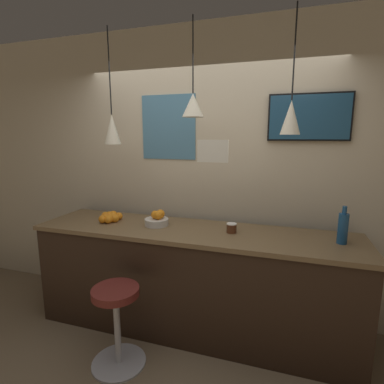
{
  "coord_description": "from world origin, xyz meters",
  "views": [
    {
      "loc": [
        0.8,
        -1.75,
        1.83
      ],
      "look_at": [
        0.0,
        0.74,
        1.34
      ],
      "focal_mm": 28.0,
      "sensor_mm": 36.0,
      "label": 1
    }
  ],
  "objects_px": {
    "bar_stool": "(117,315)",
    "mounted_tv": "(309,117)",
    "juice_bottle": "(343,228)",
    "spread_jar": "(232,228)",
    "fruit_bowl": "(157,219)"
  },
  "relations": [
    {
      "from": "juice_bottle",
      "to": "mounted_tv",
      "type": "bearing_deg",
      "value": 126.64
    },
    {
      "from": "juice_bottle",
      "to": "spread_jar",
      "type": "height_order",
      "value": "juice_bottle"
    },
    {
      "from": "bar_stool",
      "to": "mounted_tv",
      "type": "bearing_deg",
      "value": 37.19
    },
    {
      "from": "bar_stool",
      "to": "mounted_tv",
      "type": "distance_m",
      "value": 2.33
    },
    {
      "from": "fruit_bowl",
      "to": "juice_bottle",
      "type": "xyz_separation_m",
      "value": [
        1.6,
        -0.0,
        0.07
      ]
    },
    {
      "from": "juice_bottle",
      "to": "spread_jar",
      "type": "distance_m",
      "value": 0.89
    },
    {
      "from": "juice_bottle",
      "to": "mounted_tv",
      "type": "height_order",
      "value": "mounted_tv"
    },
    {
      "from": "bar_stool",
      "to": "juice_bottle",
      "type": "relative_size",
      "value": 2.18
    },
    {
      "from": "bar_stool",
      "to": "fruit_bowl",
      "type": "height_order",
      "value": "fruit_bowl"
    },
    {
      "from": "mounted_tv",
      "to": "bar_stool",
      "type": "bearing_deg",
      "value": -142.81
    },
    {
      "from": "bar_stool",
      "to": "spread_jar",
      "type": "height_order",
      "value": "spread_jar"
    },
    {
      "from": "spread_jar",
      "to": "juice_bottle",
      "type": "bearing_deg",
      "value": -0.0
    },
    {
      "from": "bar_stool",
      "to": "juice_bottle",
      "type": "bearing_deg",
      "value": 21.58
    },
    {
      "from": "fruit_bowl",
      "to": "mounted_tv",
      "type": "height_order",
      "value": "mounted_tv"
    },
    {
      "from": "fruit_bowl",
      "to": "spread_jar",
      "type": "xyz_separation_m",
      "value": [
        0.72,
        -0.0,
        -0.02
      ]
    }
  ]
}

